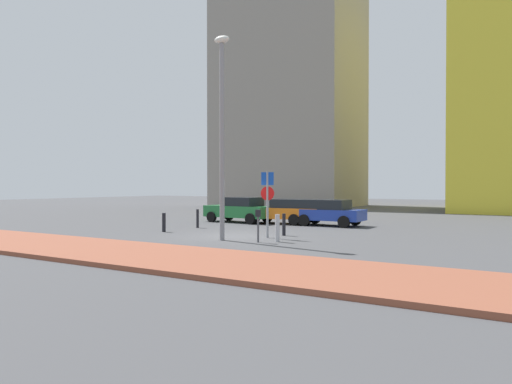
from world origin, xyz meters
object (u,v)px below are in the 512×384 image
object	(u,v)px
traffic_bollard_near	(277,228)
traffic_bollard_mid	(198,219)
parked_car_blue	(325,212)
traffic_bollard_far	(164,222)
parked_car_orange	(286,211)
parking_sign_post	(267,196)
street_lamp	(222,123)
parked_car_green	(240,209)
traffic_bollard_edge	(284,225)
parking_meter	(258,221)

from	to	relation	value
traffic_bollard_near	traffic_bollard_mid	distance (m)	7.33
parked_car_blue	traffic_bollard_near	world-z (taller)	parked_car_blue
traffic_bollard_far	parked_car_orange	bearing A→B (deg)	68.91
parking_sign_post	traffic_bollard_far	bearing A→B (deg)	-176.14
parked_car_blue	street_lamp	world-z (taller)	street_lamp
traffic_bollard_far	traffic_bollard_near	bearing A→B (deg)	-5.81
traffic_bollard_near	parking_sign_post	bearing A→B (deg)	135.28
parked_car_green	traffic_bollard_near	distance (m)	10.03
parking_sign_post	traffic_bollard_edge	size ratio (longest dim) A/B	2.88
parked_car_green	parking_sign_post	xyz separation A→B (m)	(5.63, -6.43, 0.99)
parked_car_blue	traffic_bollard_near	xyz separation A→B (m)	(1.37, -8.04, -0.22)
parked_car_green	parked_car_blue	distance (m)	5.34
traffic_bollard_edge	parking_meter	bearing A→B (deg)	-83.52
traffic_bollard_near	traffic_bollard_mid	bearing A→B (deg)	153.72
traffic_bollard_edge	parked_car_orange	bearing A→B (deg)	116.87
parked_car_blue	traffic_bollard_far	distance (m)	9.03
street_lamp	traffic_bollard_near	world-z (taller)	street_lamp
parked_car_orange	street_lamp	distance (m)	9.65
traffic_bollard_mid	traffic_bollard_near	bearing A→B (deg)	-26.28
street_lamp	traffic_bollard_edge	xyz separation A→B (m)	(1.32, 2.88, -4.30)
parking_sign_post	street_lamp	distance (m)	3.66
parking_sign_post	street_lamp	size ratio (longest dim) A/B	0.34
parked_car_green	parking_sign_post	size ratio (longest dim) A/B	1.57
traffic_bollard_near	traffic_bollard_far	xyz separation A→B (m)	(-6.58, 0.67, -0.09)
traffic_bollard_far	traffic_bollard_edge	bearing A→B (deg)	14.94
parked_car_green	traffic_bollard_near	size ratio (longest dim) A/B	4.08
parked_car_green	street_lamp	xyz separation A→B (m)	(4.49, -8.16, 4.01)
parking_meter	traffic_bollard_mid	size ratio (longest dim) A/B	1.31
traffic_bollard_near	traffic_bollard_far	distance (m)	6.62
parked_car_blue	parking_meter	world-z (taller)	parked_car_blue
traffic_bollard_mid	traffic_bollard_far	distance (m)	2.58
traffic_bollard_mid	parked_car_blue	bearing A→B (deg)	42.67
traffic_bollard_edge	street_lamp	bearing A→B (deg)	-114.68
parked_car_orange	parking_sign_post	xyz separation A→B (m)	(2.73, -6.89, 1.04)
parking_sign_post	traffic_bollard_edge	world-z (taller)	parking_sign_post
parked_car_blue	parking_sign_post	bearing A→B (deg)	-87.38
traffic_bollard_edge	traffic_bollard_mid	bearing A→B (deg)	169.55
traffic_bollard_near	traffic_bollard_edge	size ratio (longest dim) A/B	1.11
traffic_bollard_near	parked_car_blue	bearing A→B (deg)	99.69
traffic_bollard_edge	parking_sign_post	bearing A→B (deg)	-98.98
parking_sign_post	traffic_bollard_far	world-z (taller)	parking_sign_post
traffic_bollard_far	parking_sign_post	bearing A→B (deg)	3.86
parked_car_orange	street_lamp	bearing A→B (deg)	-79.57
parked_car_green	traffic_bollard_edge	world-z (taller)	parked_car_green
parked_car_green	traffic_bollard_near	xyz separation A→B (m)	(6.68, -7.47, -0.24)
parked_car_orange	parking_sign_post	world-z (taller)	parking_sign_post
traffic_bollard_mid	traffic_bollard_edge	xyz separation A→B (m)	(5.70, -1.05, 0.00)
parked_car_green	street_lamp	world-z (taller)	street_lamp
parking_sign_post	traffic_bollard_near	bearing A→B (deg)	-44.72
traffic_bollard_edge	traffic_bollard_near	bearing A→B (deg)	-68.35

